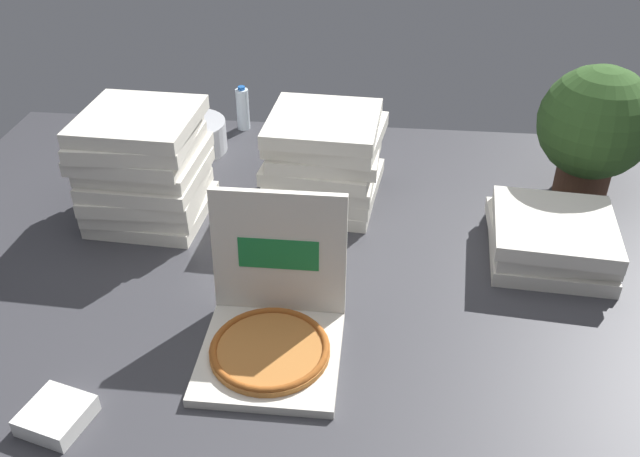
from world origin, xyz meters
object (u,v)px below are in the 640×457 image
(ice_bucket, at_px, (190,136))
(water_bottle_1, at_px, (243,109))
(water_bottle_2, at_px, (127,146))
(open_pizza_box, at_px, (273,322))
(potted_plant, at_px, (595,126))
(water_bottle_4, at_px, (137,158))
(napkin_pile, at_px, (56,416))
(water_bottle_3, at_px, (148,115))
(pizza_stack_left_far, at_px, (324,160))
(pizza_stack_right_near, at_px, (145,166))
(water_bottle_0, at_px, (142,138))
(pizza_stack_left_mid, at_px, (551,238))

(ice_bucket, xyz_separation_m, water_bottle_1, (0.19, 0.24, 0.03))
(water_bottle_2, bearing_deg, open_pizza_box, -52.49)
(open_pizza_box, height_order, potted_plant, potted_plant)
(water_bottle_4, bearing_deg, water_bottle_1, 57.62)
(ice_bucket, xyz_separation_m, water_bottle_2, (-0.22, -0.18, 0.03))
(open_pizza_box, bearing_deg, water_bottle_4, 127.71)
(napkin_pile, bearing_deg, water_bottle_4, 98.84)
(open_pizza_box, distance_m, ice_bucket, 1.32)
(water_bottle_4, bearing_deg, water_bottle_3, 101.47)
(water_bottle_3, distance_m, water_bottle_4, 0.42)
(pizza_stack_left_far, bearing_deg, water_bottle_4, 173.38)
(pizza_stack_left_far, bearing_deg, water_bottle_1, 125.64)
(water_bottle_2, bearing_deg, water_bottle_1, 45.83)
(pizza_stack_right_near, bearing_deg, water_bottle_0, 111.13)
(pizza_stack_left_mid, height_order, pizza_stack_left_far, pizza_stack_left_far)
(water_bottle_3, bearing_deg, ice_bucket, -29.85)
(potted_plant, bearing_deg, open_pizza_box, -137.60)
(open_pizza_box, xyz_separation_m, water_bottle_1, (-0.37, 1.44, 0.01))
(pizza_stack_left_mid, xyz_separation_m, pizza_stack_left_far, (-0.81, 0.29, 0.10))
(open_pizza_box, bearing_deg, water_bottle_0, 124.21)
(pizza_stack_right_near, height_order, napkin_pile, pizza_stack_right_near)
(pizza_stack_right_near, distance_m, ice_bucket, 0.56)
(water_bottle_2, distance_m, water_bottle_4, 0.13)
(water_bottle_0, bearing_deg, pizza_stack_right_near, -68.87)
(pizza_stack_left_mid, relative_size, pizza_stack_left_far, 0.95)
(napkin_pile, bearing_deg, ice_bucket, 91.97)
(pizza_stack_left_mid, xyz_separation_m, pizza_stack_right_near, (-1.45, 0.13, 0.13))
(open_pizza_box, xyz_separation_m, potted_plant, (1.08, 0.99, 0.21))
(open_pizza_box, relative_size, water_bottle_1, 2.10)
(pizza_stack_left_far, distance_m, napkin_pile, 1.31)
(ice_bucket, relative_size, potted_plant, 0.61)
(pizza_stack_right_near, relative_size, water_bottle_2, 2.11)
(water_bottle_0, bearing_deg, napkin_pile, -80.82)
(water_bottle_4, xyz_separation_m, napkin_pile, (0.20, -1.26, -0.07))
(water_bottle_2, bearing_deg, napkin_pile, -78.74)
(pizza_stack_left_far, height_order, napkin_pile, pizza_stack_left_far)
(water_bottle_3, bearing_deg, water_bottle_1, 14.81)
(water_bottle_2, xyz_separation_m, potted_plant, (1.86, -0.03, 0.19))
(pizza_stack_right_near, bearing_deg, pizza_stack_left_mid, -5.02)
(water_bottle_1, relative_size, potted_plant, 0.40)
(pizza_stack_right_near, distance_m, water_bottle_3, 0.71)
(pizza_stack_right_near, distance_m, water_bottle_4, 0.31)
(ice_bucket, relative_size, water_bottle_2, 1.54)
(pizza_stack_left_far, distance_m, water_bottle_2, 0.88)
(pizza_stack_right_near, bearing_deg, water_bottle_3, 107.82)
(pizza_stack_right_near, xyz_separation_m, pizza_stack_left_far, (0.64, 0.17, -0.03))
(pizza_stack_left_far, bearing_deg, napkin_pile, -116.46)
(water_bottle_4, bearing_deg, open_pizza_box, -52.29)
(open_pizza_box, xyz_separation_m, napkin_pile, (-0.51, -0.34, -0.06))
(water_bottle_2, height_order, potted_plant, potted_plant)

